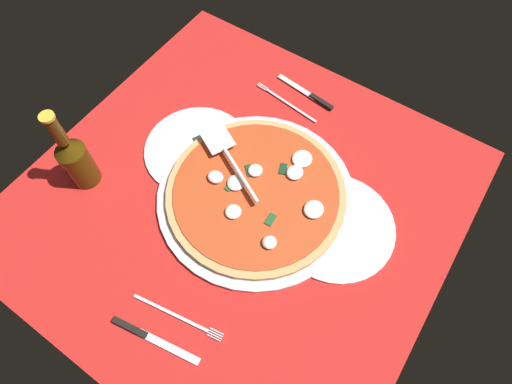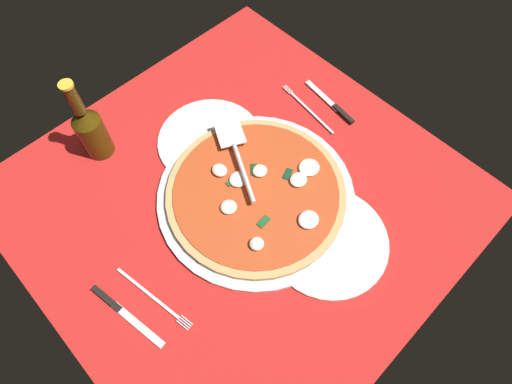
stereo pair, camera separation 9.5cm
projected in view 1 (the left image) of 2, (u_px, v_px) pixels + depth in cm
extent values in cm
cube|color=red|center=(239.00, 200.00, 97.54)|extent=(92.01, 92.01, 0.80)
cube|color=silver|center=(23.00, 188.00, 98.47)|extent=(5.75, 5.75, 0.10)
cube|color=silver|center=(60.00, 154.00, 103.09)|extent=(5.75, 5.75, 0.10)
cube|color=silver|center=(94.00, 123.00, 107.70)|extent=(5.75, 5.75, 0.10)
cube|color=silver|center=(125.00, 94.00, 112.32)|extent=(5.75, 5.75, 0.10)
cube|color=silver|center=(153.00, 68.00, 116.94)|extent=(5.75, 5.75, 0.10)
cube|color=silver|center=(180.00, 43.00, 121.55)|extent=(5.75, 5.75, 0.10)
cube|color=silver|center=(204.00, 21.00, 126.17)|extent=(5.75, 5.75, 0.10)
cube|color=silver|center=(20.00, 220.00, 94.60)|extent=(5.75, 5.75, 0.10)
cube|color=silver|center=(59.00, 183.00, 99.22)|extent=(5.75, 5.75, 0.10)
cube|color=silver|center=(94.00, 149.00, 103.83)|extent=(5.75, 5.75, 0.10)
cube|color=silver|center=(126.00, 118.00, 108.45)|extent=(5.75, 5.75, 0.10)
cube|color=silver|center=(156.00, 90.00, 113.07)|extent=(5.75, 5.75, 0.10)
cube|color=silver|center=(183.00, 64.00, 117.68)|extent=(5.75, 5.75, 0.10)
cube|color=silver|center=(208.00, 39.00, 122.30)|extent=(5.75, 5.75, 0.10)
cube|color=silver|center=(17.00, 254.00, 90.73)|extent=(5.75, 5.75, 0.10)
cube|color=silver|center=(57.00, 213.00, 95.35)|extent=(5.75, 5.75, 0.10)
cube|color=silver|center=(94.00, 177.00, 99.96)|extent=(5.75, 5.75, 0.10)
cube|color=silver|center=(127.00, 144.00, 104.58)|extent=(5.75, 5.75, 0.10)
cube|color=silver|center=(158.00, 113.00, 109.20)|extent=(5.75, 5.75, 0.10)
cube|color=silver|center=(186.00, 85.00, 113.81)|extent=(5.75, 5.75, 0.10)
cube|color=silver|center=(212.00, 60.00, 118.43)|extent=(5.75, 5.75, 0.10)
cube|color=silver|center=(236.00, 36.00, 123.05)|extent=(5.75, 5.75, 0.10)
cube|color=silver|center=(14.00, 290.00, 86.86)|extent=(5.75, 5.75, 0.10)
cube|color=silver|center=(56.00, 247.00, 91.48)|extent=(5.75, 5.75, 0.10)
cube|color=silver|center=(94.00, 207.00, 96.09)|extent=(5.75, 5.75, 0.10)
cube|color=silver|center=(129.00, 171.00, 100.71)|extent=(5.75, 5.75, 0.10)
cube|color=silver|center=(161.00, 139.00, 105.33)|extent=(5.75, 5.75, 0.10)
cube|color=silver|center=(190.00, 109.00, 109.94)|extent=(5.75, 5.75, 0.10)
cube|color=silver|center=(216.00, 81.00, 114.56)|extent=(5.75, 5.75, 0.10)
cube|color=silver|center=(241.00, 56.00, 119.18)|extent=(5.75, 5.75, 0.10)
cube|color=silver|center=(55.00, 283.00, 87.61)|extent=(5.75, 5.75, 0.10)
cube|color=silver|center=(95.00, 240.00, 92.22)|extent=(5.75, 5.75, 0.10)
cube|color=silver|center=(131.00, 201.00, 96.84)|extent=(5.75, 5.75, 0.10)
cube|color=silver|center=(163.00, 166.00, 101.46)|extent=(5.75, 5.75, 0.10)
cube|color=silver|center=(193.00, 134.00, 106.07)|extent=(5.75, 5.75, 0.10)
cube|color=silver|center=(221.00, 104.00, 110.69)|extent=(5.75, 5.75, 0.10)
cube|color=silver|center=(246.00, 77.00, 115.31)|extent=(5.75, 5.75, 0.10)
cube|color=silver|center=(269.00, 52.00, 119.92)|extent=(5.75, 5.75, 0.10)
cube|color=silver|center=(53.00, 323.00, 83.74)|extent=(5.75, 5.75, 0.10)
cube|color=silver|center=(95.00, 276.00, 88.35)|extent=(5.75, 5.75, 0.10)
cube|color=silver|center=(133.00, 234.00, 92.97)|extent=(5.75, 5.75, 0.10)
cube|color=silver|center=(166.00, 195.00, 97.59)|extent=(5.75, 5.75, 0.10)
cube|color=silver|center=(197.00, 160.00, 102.20)|extent=(5.75, 5.75, 0.10)
cube|color=silver|center=(226.00, 129.00, 106.82)|extent=(5.75, 5.75, 0.10)
cube|color=silver|center=(251.00, 99.00, 111.44)|extent=(5.75, 5.75, 0.10)
cube|color=silver|center=(275.00, 73.00, 116.05)|extent=(5.75, 5.75, 0.10)
cube|color=silver|center=(95.00, 315.00, 84.48)|extent=(5.75, 5.75, 0.10)
cube|color=silver|center=(134.00, 269.00, 89.10)|extent=(5.75, 5.75, 0.10)
cube|color=silver|center=(170.00, 227.00, 93.72)|extent=(5.75, 5.75, 0.10)
cube|color=silver|center=(202.00, 189.00, 98.33)|extent=(5.75, 5.75, 0.10)
cube|color=silver|center=(231.00, 155.00, 102.95)|extent=(5.75, 5.75, 0.10)
cube|color=silver|center=(257.00, 124.00, 107.57)|extent=(5.75, 5.75, 0.10)
cube|color=silver|center=(282.00, 95.00, 112.18)|extent=(5.75, 5.75, 0.10)
cube|color=silver|center=(304.00, 68.00, 116.80)|extent=(5.75, 5.75, 0.10)
cube|color=silver|center=(96.00, 358.00, 80.61)|extent=(5.75, 5.75, 0.10)
cube|color=silver|center=(137.00, 307.00, 85.23)|extent=(5.75, 5.75, 0.10)
cube|color=silver|center=(173.00, 262.00, 89.84)|extent=(5.75, 5.75, 0.10)
cube|color=silver|center=(206.00, 221.00, 94.46)|extent=(5.75, 5.75, 0.10)
cube|color=silver|center=(236.00, 184.00, 99.08)|extent=(5.75, 5.75, 0.10)
cube|color=silver|center=(264.00, 150.00, 103.69)|extent=(5.75, 5.75, 0.10)
cube|color=silver|center=(289.00, 119.00, 108.31)|extent=(5.75, 5.75, 0.10)
cube|color=silver|center=(312.00, 90.00, 112.93)|extent=(5.75, 5.75, 0.10)
cube|color=silver|center=(139.00, 349.00, 81.36)|extent=(5.75, 5.75, 0.10)
cube|color=silver|center=(177.00, 299.00, 85.97)|extent=(5.75, 5.75, 0.10)
cube|color=silver|center=(212.00, 255.00, 90.59)|extent=(5.75, 5.75, 0.10)
cube|color=silver|center=(242.00, 215.00, 95.21)|extent=(5.75, 5.75, 0.10)
cube|color=silver|center=(271.00, 178.00, 99.82)|extent=(5.75, 5.75, 0.10)
cube|color=silver|center=(296.00, 145.00, 104.44)|extent=(5.75, 5.75, 0.10)
cube|color=silver|center=(320.00, 114.00, 109.06)|extent=(5.75, 5.75, 0.10)
cube|color=silver|center=(341.00, 86.00, 113.67)|extent=(5.75, 5.75, 0.10)
cube|color=silver|center=(181.00, 341.00, 82.10)|extent=(5.75, 5.75, 0.10)
cube|color=silver|center=(217.00, 292.00, 86.72)|extent=(5.75, 5.75, 0.10)
cube|color=silver|center=(249.00, 248.00, 91.34)|extent=(5.75, 5.75, 0.10)
cube|color=silver|center=(278.00, 208.00, 95.95)|extent=(5.75, 5.75, 0.10)
cube|color=silver|center=(304.00, 172.00, 100.57)|extent=(5.75, 5.75, 0.10)
cube|color=silver|center=(328.00, 140.00, 105.19)|extent=(5.75, 5.75, 0.10)
cube|color=silver|center=(350.00, 109.00, 109.80)|extent=(5.75, 5.75, 0.10)
cube|color=silver|center=(223.00, 332.00, 82.85)|extent=(5.75, 5.75, 0.10)
cube|color=silver|center=(256.00, 284.00, 87.47)|extent=(5.75, 5.75, 0.10)
cube|color=silver|center=(286.00, 241.00, 92.08)|extent=(5.75, 5.75, 0.10)
cube|color=silver|center=(313.00, 202.00, 96.70)|extent=(5.75, 5.75, 0.10)
cube|color=silver|center=(337.00, 167.00, 101.32)|extent=(5.75, 5.75, 0.10)
cube|color=silver|center=(360.00, 134.00, 105.93)|extent=(5.75, 5.75, 0.10)
cube|color=silver|center=(380.00, 105.00, 110.55)|extent=(5.75, 5.75, 0.10)
cube|color=silver|center=(230.00, 377.00, 78.98)|extent=(5.75, 5.75, 0.10)
cube|color=silver|center=(264.00, 324.00, 83.60)|extent=(5.75, 5.75, 0.10)
cube|color=silver|center=(295.00, 277.00, 88.21)|extent=(5.75, 5.75, 0.10)
cube|color=silver|center=(322.00, 235.00, 92.83)|extent=(5.75, 5.75, 0.10)
cube|color=silver|center=(347.00, 196.00, 97.45)|extent=(5.75, 5.75, 0.10)
cube|color=silver|center=(370.00, 161.00, 102.06)|extent=(5.75, 5.75, 0.10)
cube|color=silver|center=(391.00, 130.00, 106.68)|extent=(5.75, 5.75, 0.10)
cube|color=silver|center=(273.00, 368.00, 79.73)|extent=(5.75, 5.75, 0.10)
cube|color=silver|center=(304.00, 316.00, 84.34)|extent=(5.75, 5.75, 0.10)
cube|color=silver|center=(333.00, 270.00, 88.96)|extent=(5.75, 5.75, 0.10)
cube|color=silver|center=(358.00, 228.00, 93.58)|extent=(5.75, 5.75, 0.10)
cube|color=silver|center=(381.00, 190.00, 98.19)|extent=(5.75, 5.75, 0.10)
cube|color=silver|center=(402.00, 156.00, 102.81)|extent=(5.75, 5.75, 0.10)
cube|color=silver|center=(422.00, 125.00, 107.43)|extent=(5.75, 5.75, 0.10)
cube|color=silver|center=(315.00, 359.00, 80.47)|extent=(5.75, 5.75, 0.10)
cube|color=silver|center=(344.00, 309.00, 85.09)|extent=(5.75, 5.75, 0.10)
cube|color=silver|center=(370.00, 263.00, 89.71)|extent=(5.75, 5.75, 0.10)
cube|color=silver|center=(393.00, 222.00, 94.32)|extent=(5.75, 5.75, 0.10)
cube|color=silver|center=(415.00, 185.00, 98.94)|extent=(5.75, 5.75, 0.10)
cube|color=silver|center=(434.00, 151.00, 103.56)|extent=(5.75, 5.75, 0.10)
cube|color=silver|center=(356.00, 351.00, 81.22)|extent=(5.75, 5.75, 0.10)
cube|color=silver|center=(383.00, 301.00, 85.84)|extent=(5.75, 5.75, 0.10)
cube|color=silver|center=(407.00, 256.00, 90.45)|extent=(5.75, 5.75, 0.10)
cube|color=silver|center=(428.00, 216.00, 95.07)|extent=(5.75, 5.75, 0.10)
cube|color=silver|center=(448.00, 179.00, 99.69)|extent=(5.75, 5.75, 0.10)
cube|color=silver|center=(465.00, 146.00, 104.30)|extent=(5.75, 5.75, 0.10)
cube|color=silver|center=(397.00, 342.00, 81.96)|extent=(5.75, 5.75, 0.10)
cube|color=silver|center=(421.00, 293.00, 86.58)|extent=(5.75, 5.75, 0.10)
cube|color=silver|center=(443.00, 249.00, 91.20)|extent=(5.75, 5.75, 0.10)
cube|color=silver|center=(462.00, 209.00, 95.82)|extent=(5.75, 5.75, 0.10)
cube|color=silver|center=(480.00, 173.00, 100.43)|extent=(5.75, 5.75, 0.10)
cylinder|color=silver|center=(256.00, 196.00, 96.71)|extent=(44.70, 44.70, 1.36)
cylinder|color=white|center=(197.00, 149.00, 103.10)|extent=(25.48, 25.48, 1.00)
cylinder|color=white|center=(335.00, 226.00, 93.18)|extent=(25.99, 25.99, 1.00)
cylinder|color=tan|center=(256.00, 193.00, 95.55)|extent=(40.40, 40.40, 1.29)
cylinder|color=#BF431C|center=(256.00, 191.00, 94.86)|extent=(37.16, 37.16, 0.30)
ellipsoid|color=silver|center=(269.00, 242.00, 88.03)|extent=(3.08, 3.10, 1.34)
ellipsoid|color=white|center=(236.00, 182.00, 95.17)|extent=(4.04, 4.34, 1.01)
ellipsoid|color=white|center=(233.00, 212.00, 91.62)|extent=(3.58, 3.59, 1.07)
ellipsoid|color=white|center=(302.00, 159.00, 98.25)|extent=(4.64, 4.95, 1.00)
ellipsoid|color=white|center=(295.00, 172.00, 96.37)|extent=(3.74, 4.08, 1.14)
ellipsoid|color=white|center=(314.00, 209.00, 91.82)|extent=(4.28, 4.62, 1.20)
ellipsoid|color=white|center=(255.00, 170.00, 96.64)|extent=(3.30, 3.38, 1.20)
ellipsoid|color=white|center=(217.00, 175.00, 95.87)|extent=(3.71, 3.24, 1.33)
cube|color=#124222|center=(249.00, 171.00, 97.11)|extent=(3.30, 3.17, 0.30)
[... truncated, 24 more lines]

